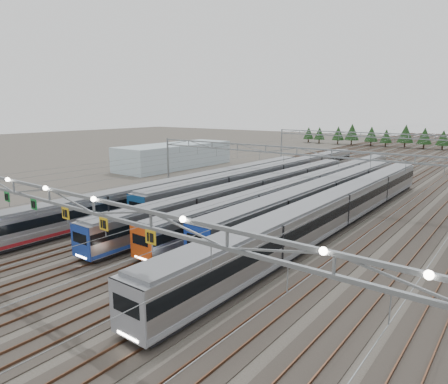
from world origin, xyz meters
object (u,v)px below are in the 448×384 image
Objects in this scene: train_d at (311,186)px; train_a at (190,188)px; train_f at (336,209)px; west_shed at (175,156)px; gantry_mid at (297,157)px; train_b at (276,175)px; gantry_near at (48,198)px; gantry_far at (384,139)px; train_e at (325,194)px; train_c at (254,191)px.

train_a is at bearing -136.20° from train_d.
west_shed is at bearing 154.00° from train_f.
gantry_mid is at bearing -158.32° from train_d.
gantry_mid is (6.75, -5.50, 4.14)m from train_b.
gantry_near is 1.00× the size of gantry_far.
train_e is at bearing -20.50° from west_shed.
west_shed reaches higher than train_f.
train_c is 13.92m from train_f.
train_e is 0.95× the size of gantry_far.
train_c is at bearing -92.42° from gantry_far.
train_a is 2.09× the size of west_shed.
train_e is 1.78× the size of west_shed.
train_b is 0.93× the size of train_d.
gantry_mid is (-11.25, 11.65, 4.10)m from train_f.
train_d is at bearing -87.08° from gantry_far.
gantry_near is at bearing -86.05° from train_c.
train_a is 18.70m from train_d.
train_d is 1.22× the size of gantry_far.
gantry_far reaches higher than train_a.
west_shed reaches higher than train_d.
train_b is 9.64m from gantry_mid.
gantry_far is at bearing 78.85° from train_a.
train_e is at bearing -36.07° from train_b.
west_shed is (-38.23, 52.62, -4.34)m from gantry_near.
train_f is (18.00, -17.15, 0.04)m from train_b.
train_c is 32.34m from gantry_near.
train_b is 2.12× the size of west_shed.
train_b is 1.13× the size of train_c.
train_b is 40.29m from gantry_far.
gantry_mid is at bearing 74.74° from train_c.
train_e is 9.04m from gantry_mid.
west_shed reaches higher than train_b.
train_e is 8.59m from train_f.
gantry_far is at bearing 90.00° from gantry_mid.
train_f is at bearing -46.01° from gantry_mid.
west_shed is (-38.28, 12.50, -3.64)m from gantry_mid.
train_e is at bearing 121.59° from train_f.
train_f is 16.71m from gantry_mid.
gantry_near is (6.70, -45.61, 4.84)m from train_b.
gantry_far is (0.00, 45.00, 0.00)m from gantry_mid.
gantry_near is at bearing -90.07° from gantry_mid.
gantry_mid is 1.88× the size of west_shed.
train_b reaches higher than train_d.
gantry_near is at bearing -93.21° from train_d.
train_c is 0.82× the size of train_d.
gantry_far is (-6.75, 49.34, 4.16)m from train_e.
train_e is 0.95× the size of gantry_near.
train_f is at bearing -58.41° from train_e.
gantry_far is 1.88× the size of west_shed.
gantry_far is (-2.25, 44.11, 4.37)m from train_d.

